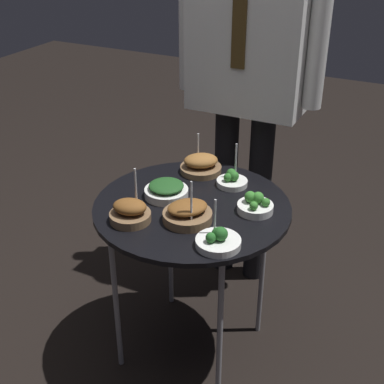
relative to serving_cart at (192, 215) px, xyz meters
name	(u,v)px	position (x,y,z in m)	size (l,w,h in m)	color
ground_plane	(192,346)	(0.00, 0.00, -0.63)	(8.00, 8.00, 0.00)	black
serving_cart	(192,215)	(0.00, 0.00, 0.00)	(0.70, 0.70, 0.67)	black
bowl_broccoli_center	(232,180)	(0.07, 0.20, 0.07)	(0.12, 0.12, 0.16)	white
bowl_roast_front_center	(187,213)	(0.03, -0.10, 0.07)	(0.17, 0.17, 0.17)	brown
bowl_broccoli_near_rim	(255,205)	(0.21, 0.06, 0.07)	(0.12, 0.12, 0.07)	white
bowl_spinach_mid_right	(166,190)	(-0.11, 0.01, 0.07)	(0.16, 0.16, 0.06)	white
bowl_roast_back_right	(201,165)	(-0.08, 0.24, 0.08)	(0.17, 0.16, 0.14)	brown
bowl_roast_front_left	(130,212)	(-0.14, -0.19, 0.08)	(0.14, 0.14, 0.18)	brown
bowl_broccoli_back_left	(218,240)	(0.19, -0.19, 0.07)	(0.14, 0.14, 0.14)	white
waiter_figure	(249,53)	(-0.03, 0.57, 0.44)	(0.63, 0.24, 1.69)	black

